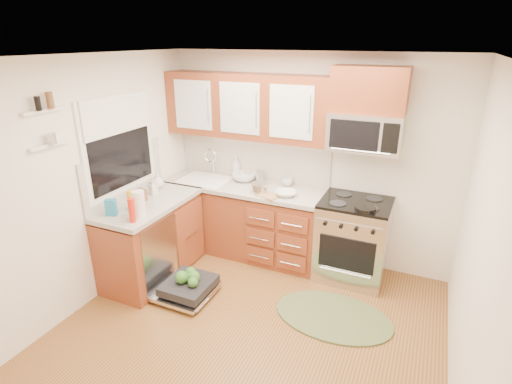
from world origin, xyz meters
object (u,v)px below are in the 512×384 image
at_px(bowl_a, 286,194).
at_px(cup, 287,182).
at_px(sink, 205,189).
at_px(skillet, 365,209).
at_px(microwave, 365,132).
at_px(range, 353,240).
at_px(stock_pot, 259,188).
at_px(rug, 333,316).
at_px(cutting_board, 267,196).
at_px(paper_towel_roll, 139,204).
at_px(upper_cabinets, 246,106).
at_px(dishwasher, 186,288).
at_px(bowl_b, 244,177).

bearing_deg(bowl_a, cup, 106.59).
relative_size(sink, skillet, 2.90).
height_order(microwave, bowl_a, microwave).
bearing_deg(range, stock_pot, -172.08).
relative_size(rug, bowl_a, 4.96).
height_order(sink, stock_pot, stock_pot).
bearing_deg(bowl_a, stock_pot, -172.08).
height_order(sink, cutting_board, cutting_board).
xyz_separation_m(rug, bowl_a, (-0.80, 0.72, 0.94)).
bearing_deg(paper_towel_roll, upper_cabinets, 68.68).
xyz_separation_m(dishwasher, bowl_b, (0.08, 1.30, 0.87)).
bearing_deg(range, dishwasher, -143.73).
xyz_separation_m(stock_pot, cutting_board, (0.13, -0.06, -0.05)).
relative_size(sink, stock_pot, 3.09).
xyz_separation_m(microwave, cup, (-0.89, 0.10, -0.72)).
xyz_separation_m(upper_cabinets, stock_pot, (0.30, -0.30, -0.89)).
bearing_deg(cutting_board, cup, 78.37).
distance_m(cutting_board, bowl_a, 0.21).
xyz_separation_m(range, skillet, (0.13, -0.22, 0.50)).
relative_size(stock_pot, cup, 1.53).
height_order(upper_cabinets, range, upper_cabinets).
xyz_separation_m(skillet, cup, (-1.02, 0.44, 0.01)).
relative_size(bowl_a, cup, 1.81).
bearing_deg(upper_cabinets, dishwasher, -96.04).
bearing_deg(microwave, cutting_board, -161.32).
xyz_separation_m(bowl_b, cup, (0.57, 0.05, 0.00)).
relative_size(rug, skillet, 5.52).
height_order(range, sink, range).
relative_size(skillet, cup, 1.63).
bearing_deg(paper_towel_roll, rug, 12.13).
relative_size(microwave, dishwasher, 1.09).
height_order(microwave, dishwasher, microwave).
bearing_deg(rug, paper_towel_roll, -167.87).
height_order(microwave, skillet, microwave).
bearing_deg(microwave, cup, 173.57).
bearing_deg(dishwasher, stock_pot, 65.94).
bearing_deg(microwave, bowl_a, -163.76).
relative_size(range, dishwasher, 1.36).
bearing_deg(stock_pot, range, 7.92).
xyz_separation_m(rug, bowl_b, (-1.47, 1.00, 0.96)).
bearing_deg(skillet, dishwasher, -151.36).
distance_m(rug, skillet, 1.15).
bearing_deg(bowl_a, range, 7.93).
xyz_separation_m(upper_cabinets, sink, (-0.52, -0.16, -1.07)).
height_order(skillet, cutting_board, skillet).
xyz_separation_m(stock_pot, cup, (0.22, 0.37, -0.01)).
height_order(dishwasher, bowl_a, bowl_a).
distance_m(bowl_b, cup, 0.57).
distance_m(skillet, cutting_board, 1.11).
relative_size(range, skillet, 4.44).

